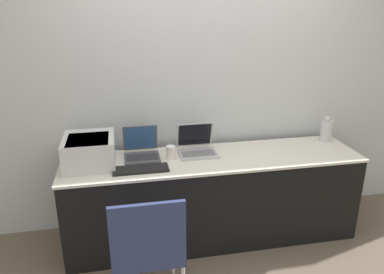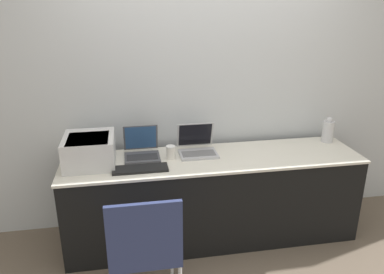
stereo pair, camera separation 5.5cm
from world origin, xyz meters
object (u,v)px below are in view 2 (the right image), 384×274
object	(u,v)px
laptop_right	(197,147)
external_keyboard	(140,169)
coffee_cup	(171,152)
laptop_left	(142,150)
metal_pitcher	(328,131)
chair	(145,244)
printer	(89,149)

from	to	relation	value
laptop_right	external_keyboard	distance (m)	0.57
coffee_cup	laptop_left	bearing A→B (deg)	156.92
laptop_right	external_keyboard	xyz separation A→B (m)	(-0.50, -0.27, -0.04)
metal_pitcher	chair	bearing A→B (deg)	-151.16
printer	metal_pitcher	bearing A→B (deg)	3.63
laptop_right	chair	bearing A→B (deg)	-119.37
laptop_right	metal_pitcher	distance (m)	1.23
laptop_left	laptop_right	bearing A→B (deg)	-0.72
chair	coffee_cup	bearing A→B (deg)	71.53
laptop_left	external_keyboard	world-z (taller)	laptop_left
coffee_cup	chair	size ratio (longest dim) A/B	0.12
laptop_right	external_keyboard	bearing A→B (deg)	-151.55
laptop_left	metal_pitcher	distance (m)	1.70
printer	external_keyboard	size ratio (longest dim) A/B	0.99
coffee_cup	metal_pitcher	world-z (taller)	metal_pitcher
coffee_cup	chair	xyz separation A→B (m)	(-0.27, -0.81, -0.27)
printer	external_keyboard	bearing A→B (deg)	-26.11
external_keyboard	coffee_cup	bearing A→B (deg)	34.30
external_keyboard	laptop_left	bearing A→B (deg)	84.42
metal_pitcher	chair	size ratio (longest dim) A/B	0.26
coffee_cup	metal_pitcher	distance (m)	1.48
laptop_left	metal_pitcher	size ratio (longest dim) A/B	1.27
external_keyboard	coffee_cup	size ratio (longest dim) A/B	3.79
printer	chair	distance (m)	0.96
external_keyboard	chair	bearing A→B (deg)	-91.20
printer	laptop_right	size ratio (longest dim) A/B	1.33
chair	metal_pitcher	bearing A→B (deg)	28.84
chair	laptop_right	bearing A→B (deg)	60.63
printer	external_keyboard	world-z (taller)	printer
printer	laptop_left	size ratio (longest dim) A/B	1.41
external_keyboard	metal_pitcher	distance (m)	1.76
coffee_cup	chair	world-z (taller)	chair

